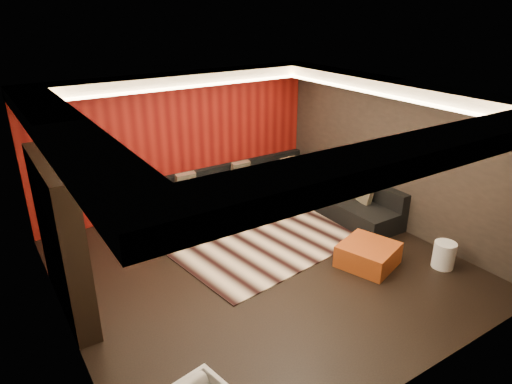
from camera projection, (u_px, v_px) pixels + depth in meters
floor at (261, 266)px, 7.55m from camera, size 6.00×6.00×0.02m
ceiling at (261, 96)px, 6.46m from camera, size 6.00×6.00×0.02m
wall_back at (179, 141)px, 9.33m from camera, size 6.00×0.02×2.80m
wall_left at (53, 239)px, 5.48m from camera, size 0.02×6.00×2.80m
wall_right at (395, 155)px, 8.52m from camera, size 0.02×6.00×2.80m
red_feature_wall at (180, 142)px, 9.30m from camera, size 5.98×0.05×2.78m
soffit_back at (182, 79)px, 8.59m from camera, size 6.00×0.60×0.22m
soffit_front at (416, 153)px, 4.42m from camera, size 6.00×0.60×0.22m
soffit_left at (63, 132)px, 5.14m from camera, size 0.60×4.80×0.22m
soffit_right at (391, 86)px, 7.87m from camera, size 0.60×4.80×0.22m
cove_back at (190, 87)px, 8.36m from camera, size 4.80×0.08×0.04m
cove_front at (388, 153)px, 4.72m from camera, size 4.80×0.08×0.04m
cove_left at (94, 135)px, 5.35m from camera, size 0.08×4.80×0.04m
cove_right at (377, 94)px, 7.73m from camera, size 0.08×4.80×0.04m
tv_surround at (61, 238)px, 6.14m from camera, size 0.30×2.00×2.20m
tv_screen at (69, 212)px, 6.09m from camera, size 0.04×1.30×0.80m
tv_shelf at (77, 260)px, 6.38m from camera, size 0.04×1.60×0.04m
rug at (267, 228)px, 8.78m from camera, size 4.37×3.51×0.02m
coffee_table at (220, 218)px, 8.94m from camera, size 1.45×1.45×0.22m
drum_stool at (222, 215)px, 8.82m from camera, size 0.34×0.34×0.40m
striped_pouf at (173, 234)px, 8.16m from camera, size 0.71×0.71×0.36m
white_side_table at (444, 255)px, 7.44m from camera, size 0.46×0.46×0.44m
orange_ottoman at (368, 255)px, 7.52m from camera, size 1.06×1.06×0.37m
sectional_sofa at (280, 193)px, 9.76m from camera, size 3.65×3.50×0.75m
throw_pillows at (281, 176)px, 9.65m from camera, size 3.17×2.70×0.50m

